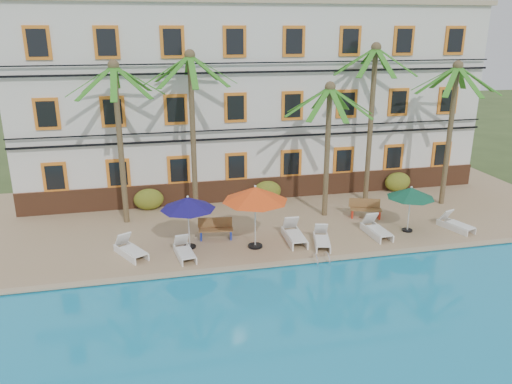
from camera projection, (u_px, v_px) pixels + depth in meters
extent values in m
plane|color=#384C23|center=(303.00, 257.00, 20.74)|extent=(100.00, 100.00, 0.00)
cube|color=tan|center=(273.00, 213.00, 25.33)|extent=(30.00, 12.00, 0.25)
cube|color=#198FBC|center=(378.00, 359.00, 14.22)|extent=(26.00, 12.00, 0.20)
cube|color=tan|center=(310.00, 261.00, 19.81)|extent=(30.00, 0.35, 0.06)
cube|color=silver|center=(252.00, 99.00, 28.37)|extent=(25.00, 6.00, 10.00)
cube|color=brown|center=(264.00, 188.00, 26.90)|extent=(25.00, 0.12, 1.20)
cube|color=tan|center=(251.00, 3.00, 26.77)|extent=(25.40, 6.40, 0.25)
cube|color=orange|center=(55.00, 177.00, 24.32)|extent=(1.15, 0.10, 1.50)
cube|color=black|center=(55.00, 178.00, 24.27)|extent=(0.85, 0.04, 1.20)
cube|color=orange|center=(118.00, 174.00, 24.95)|extent=(1.15, 0.10, 1.50)
cube|color=black|center=(118.00, 174.00, 24.90)|extent=(0.85, 0.04, 1.20)
cube|color=orange|center=(179.00, 170.00, 25.57)|extent=(1.15, 0.10, 1.50)
cube|color=black|center=(179.00, 170.00, 25.52)|extent=(0.85, 0.04, 1.20)
cube|color=orange|center=(236.00, 167.00, 26.19)|extent=(1.15, 0.10, 1.50)
cube|color=black|center=(236.00, 167.00, 26.15)|extent=(0.85, 0.04, 1.20)
cube|color=orange|center=(291.00, 163.00, 26.82)|extent=(1.15, 0.10, 1.50)
cube|color=black|center=(291.00, 164.00, 26.77)|extent=(0.85, 0.04, 1.20)
cube|color=orange|center=(343.00, 160.00, 27.44)|extent=(1.15, 0.10, 1.50)
cube|color=black|center=(344.00, 161.00, 27.40)|extent=(0.85, 0.04, 1.20)
cube|color=orange|center=(393.00, 157.00, 28.07)|extent=(1.15, 0.10, 1.50)
cube|color=black|center=(394.00, 158.00, 28.02)|extent=(0.85, 0.04, 1.20)
cube|color=orange|center=(441.00, 155.00, 28.69)|extent=(1.15, 0.10, 1.50)
cube|color=black|center=(442.00, 155.00, 28.65)|extent=(0.85, 0.04, 1.20)
cube|color=orange|center=(47.00, 114.00, 23.35)|extent=(1.15, 0.10, 1.50)
cube|color=black|center=(47.00, 114.00, 23.31)|extent=(0.85, 0.04, 1.20)
cube|color=orange|center=(113.00, 112.00, 23.98)|extent=(1.15, 0.10, 1.50)
cube|color=black|center=(113.00, 112.00, 23.93)|extent=(0.85, 0.04, 1.20)
cube|color=orange|center=(176.00, 110.00, 24.60)|extent=(1.15, 0.10, 1.50)
cube|color=black|center=(176.00, 110.00, 24.56)|extent=(0.85, 0.04, 1.20)
cube|color=orange|center=(236.00, 108.00, 25.23)|extent=(1.15, 0.10, 1.50)
cube|color=black|center=(236.00, 108.00, 25.18)|extent=(0.85, 0.04, 1.20)
cube|color=orange|center=(292.00, 106.00, 25.85)|extent=(1.15, 0.10, 1.50)
cube|color=black|center=(293.00, 106.00, 25.80)|extent=(0.85, 0.04, 1.20)
cube|color=orange|center=(347.00, 104.00, 26.47)|extent=(1.15, 0.10, 1.50)
cube|color=black|center=(347.00, 104.00, 26.43)|extent=(0.85, 0.04, 1.20)
cube|color=orange|center=(398.00, 102.00, 27.10)|extent=(1.15, 0.10, 1.50)
cube|color=black|center=(399.00, 102.00, 27.05)|extent=(0.85, 0.04, 1.20)
cube|color=orange|center=(448.00, 100.00, 27.72)|extent=(1.15, 0.10, 1.50)
cube|color=black|center=(448.00, 101.00, 27.68)|extent=(0.85, 0.04, 1.20)
cube|color=orange|center=(37.00, 43.00, 22.35)|extent=(1.15, 0.10, 1.50)
cube|color=black|center=(37.00, 43.00, 22.31)|extent=(0.85, 0.04, 1.20)
cube|color=orange|center=(107.00, 42.00, 22.98)|extent=(1.15, 0.10, 1.50)
cube|color=black|center=(107.00, 42.00, 22.93)|extent=(0.85, 0.04, 1.20)
cube|color=orange|center=(172.00, 42.00, 23.60)|extent=(1.15, 0.10, 1.50)
cube|color=black|center=(172.00, 42.00, 23.56)|extent=(0.85, 0.04, 1.20)
cube|color=orange|center=(235.00, 42.00, 24.23)|extent=(1.15, 0.10, 1.50)
cube|color=black|center=(235.00, 42.00, 24.18)|extent=(0.85, 0.04, 1.20)
cube|color=orange|center=(294.00, 41.00, 24.85)|extent=(1.15, 0.10, 1.50)
cube|color=black|center=(294.00, 41.00, 24.80)|extent=(0.85, 0.04, 1.20)
cube|color=orange|center=(350.00, 41.00, 25.48)|extent=(1.15, 0.10, 1.50)
cube|color=black|center=(350.00, 41.00, 25.43)|extent=(0.85, 0.04, 1.20)
cube|color=orange|center=(404.00, 41.00, 26.10)|extent=(1.15, 0.10, 1.50)
cube|color=black|center=(404.00, 41.00, 26.05)|extent=(0.85, 0.04, 1.20)
cube|color=orange|center=(455.00, 40.00, 26.72)|extent=(1.15, 0.10, 1.50)
cube|color=black|center=(455.00, 40.00, 26.68)|extent=(0.85, 0.04, 1.20)
cube|color=black|center=(265.00, 137.00, 25.88)|extent=(25.00, 0.08, 0.10)
cube|color=black|center=(265.00, 128.00, 25.74)|extent=(25.00, 0.08, 0.06)
cube|color=black|center=(265.00, 72.00, 24.85)|extent=(25.00, 0.08, 0.10)
cube|color=black|center=(265.00, 63.00, 24.71)|extent=(25.00, 0.08, 0.06)
cylinder|color=brown|center=(121.00, 147.00, 22.74)|extent=(0.26, 0.26, 7.30)
sphere|color=brown|center=(113.00, 65.00, 21.60)|extent=(0.50, 0.50, 0.50)
cube|color=#2B771C|center=(116.00, 78.00, 22.79)|extent=(0.28, 2.15, 1.33)
cube|color=#2B771C|center=(98.00, 79.00, 22.35)|extent=(1.72, 1.72, 1.33)
cube|color=#2B771C|center=(89.00, 81.00, 21.58)|extent=(2.15, 0.28, 1.33)
cube|color=#2B771C|center=(95.00, 83.00, 20.95)|extent=(1.72, 1.72, 1.33)
cube|color=#2B771C|center=(114.00, 83.00, 20.82)|extent=(0.28, 2.15, 1.33)
cube|color=#2B771C|center=(132.00, 82.00, 21.26)|extent=(1.72, 1.72, 1.33)
cube|color=#2B771C|center=(140.00, 80.00, 22.03)|extent=(2.15, 0.28, 1.33)
cube|color=#2B771C|center=(133.00, 79.00, 22.66)|extent=(1.72, 1.72, 1.33)
cylinder|color=brown|center=(193.00, 139.00, 23.60)|extent=(0.26, 0.26, 7.69)
sphere|color=brown|center=(190.00, 55.00, 22.40)|extent=(0.50, 0.50, 0.50)
cube|color=#2B771C|center=(188.00, 68.00, 23.59)|extent=(0.28, 2.15, 1.33)
cube|color=#2B771C|center=(173.00, 69.00, 23.14)|extent=(1.72, 1.72, 1.33)
cube|color=#2B771C|center=(167.00, 70.00, 22.38)|extent=(2.15, 0.28, 1.33)
cube|color=#2B771C|center=(175.00, 71.00, 21.75)|extent=(1.72, 1.72, 1.33)
cube|color=#2B771C|center=(193.00, 71.00, 21.61)|extent=(0.28, 2.15, 1.33)
cube|color=#2B771C|center=(209.00, 71.00, 22.06)|extent=(1.72, 1.72, 1.33)
cube|color=#2B771C|center=(214.00, 69.00, 22.82)|extent=(2.15, 0.28, 1.33)
cube|color=#2B771C|center=(205.00, 68.00, 23.46)|extent=(1.72, 1.72, 1.33)
cylinder|color=brown|center=(327.00, 153.00, 23.79)|extent=(0.26, 0.26, 6.27)
sphere|color=brown|center=(330.00, 87.00, 22.81)|extent=(0.50, 0.50, 0.50)
cube|color=#2B771C|center=(322.00, 98.00, 24.00)|extent=(0.28, 2.15, 1.33)
cube|color=#2B771C|center=(309.00, 99.00, 23.55)|extent=(1.72, 1.72, 1.33)
cube|color=#2B771C|center=(307.00, 102.00, 22.79)|extent=(2.15, 0.28, 1.33)
cube|color=#2B771C|center=(320.00, 104.00, 22.16)|extent=(1.72, 1.72, 1.33)
cube|color=#2B771C|center=(338.00, 104.00, 22.03)|extent=(0.28, 2.15, 1.33)
cube|color=#2B771C|center=(351.00, 103.00, 22.47)|extent=(1.72, 1.72, 1.33)
cube|color=#2B771C|center=(351.00, 100.00, 23.23)|extent=(2.15, 0.28, 1.33)
cube|color=#2B771C|center=(339.00, 99.00, 23.87)|extent=(1.72, 1.72, 1.33)
cylinder|color=brown|center=(370.00, 127.00, 25.69)|extent=(0.26, 0.26, 7.93)
sphere|color=brown|center=(376.00, 47.00, 24.46)|extent=(0.50, 0.50, 0.50)
cube|color=#2B771C|center=(366.00, 60.00, 25.65)|extent=(0.28, 2.15, 1.33)
cube|color=#2B771C|center=(355.00, 60.00, 25.20)|extent=(1.72, 1.72, 1.33)
cube|color=#2B771C|center=(355.00, 61.00, 24.44)|extent=(2.15, 0.28, 1.33)
cube|color=#2B771C|center=(368.00, 62.00, 23.80)|extent=(1.72, 1.72, 1.33)
cube|color=#2B771C|center=(385.00, 62.00, 23.67)|extent=(0.28, 2.15, 1.33)
cube|color=#2B771C|center=(396.00, 62.00, 24.12)|extent=(1.72, 1.72, 1.33)
cube|color=#2B771C|center=(395.00, 61.00, 24.88)|extent=(2.15, 0.28, 1.33)
cube|color=#2B771C|center=(382.00, 60.00, 25.51)|extent=(1.72, 1.72, 1.33)
cylinder|color=brown|center=(449.00, 137.00, 25.30)|extent=(0.26, 0.26, 7.10)
sphere|color=brown|center=(458.00, 66.00, 24.19)|extent=(0.50, 0.50, 0.50)
cube|color=#2B771C|center=(444.00, 77.00, 25.39)|extent=(0.28, 2.15, 1.33)
cube|color=#2B771C|center=(434.00, 78.00, 24.94)|extent=(1.72, 1.72, 1.33)
cube|color=#2B771C|center=(437.00, 80.00, 24.18)|extent=(2.15, 0.28, 1.33)
cube|color=#2B771C|center=(452.00, 81.00, 23.54)|extent=(1.72, 1.72, 1.33)
cube|color=#2B771C|center=(470.00, 81.00, 23.41)|extent=(0.28, 2.15, 1.33)
cube|color=#2B771C|center=(480.00, 80.00, 23.86)|extent=(1.72, 1.72, 1.33)
cube|color=#2B771C|center=(476.00, 79.00, 24.62)|extent=(2.15, 0.28, 1.33)
cube|color=#2B771C|center=(461.00, 78.00, 25.25)|extent=(1.72, 1.72, 1.33)
ellipsoid|color=#1E5418|center=(149.00, 199.00, 25.33)|extent=(1.50, 0.90, 1.10)
ellipsoid|color=#1E5418|center=(267.00, 191.00, 26.62)|extent=(1.50, 0.90, 1.10)
ellipsoid|color=#1E5418|center=(398.00, 182.00, 28.21)|extent=(1.50, 0.90, 1.10)
cylinder|color=black|center=(190.00, 247.00, 21.08)|extent=(0.52, 0.52, 0.07)
cylinder|color=silver|center=(189.00, 223.00, 20.75)|extent=(0.06, 0.06, 2.22)
cone|color=#170F5D|center=(188.00, 203.00, 20.47)|extent=(2.31, 2.31, 0.51)
sphere|color=silver|center=(188.00, 197.00, 20.38)|extent=(0.10, 0.10, 0.10)
cylinder|color=black|center=(255.00, 246.00, 21.12)|extent=(0.62, 0.62, 0.09)
cylinder|color=silver|center=(255.00, 218.00, 20.72)|extent=(0.06, 0.06, 2.64)
cone|color=#EA4614|center=(255.00, 194.00, 20.39)|extent=(2.75, 2.75, 0.61)
sphere|color=silver|center=(255.00, 186.00, 20.29)|extent=(0.10, 0.10, 0.10)
cylinder|color=black|center=(407.00, 230.00, 22.80)|extent=(0.48, 0.48, 0.07)
cylinder|color=silver|center=(409.00, 210.00, 22.49)|extent=(0.06, 0.06, 2.06)
cone|color=#104D35|center=(411.00, 193.00, 22.24)|extent=(2.14, 2.14, 0.47)
sphere|color=silver|center=(411.00, 187.00, 22.15)|extent=(0.10, 0.10, 0.10)
cube|color=white|center=(134.00, 251.00, 20.03)|extent=(1.13, 1.40, 0.06)
cube|color=white|center=(123.00, 239.00, 20.59)|extent=(0.74, 0.70, 0.64)
cube|color=white|center=(124.00, 255.00, 20.07)|extent=(0.93, 1.62, 0.29)
cube|color=white|center=(138.00, 251.00, 20.44)|extent=(0.93, 1.62, 0.29)
cube|color=white|center=(186.00, 253.00, 19.90)|extent=(0.72, 1.28, 0.06)
cube|color=white|center=(181.00, 240.00, 20.58)|extent=(0.61, 0.52, 0.60)
cube|color=white|center=(178.00, 255.00, 20.06)|extent=(0.29, 1.71, 0.28)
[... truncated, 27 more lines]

